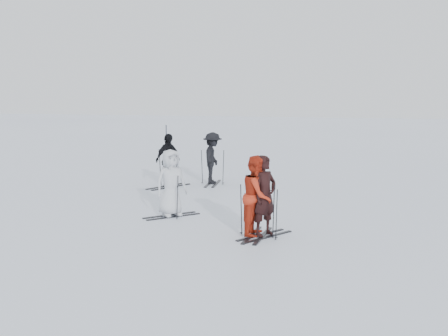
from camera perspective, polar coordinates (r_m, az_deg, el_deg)
name	(u,v)px	position (r m, az deg, el deg)	size (l,w,h in m)	color
ground	(213,209)	(15.32, -1.09, -4.19)	(120.00, 120.00, 0.00)	silver
skier_near_dark	(265,197)	(12.29, 4.16, -2.96)	(0.64, 0.42, 1.76)	black
skier_red	(257,197)	(12.30, 3.41, -2.94)	(0.86, 0.67, 1.76)	#B52A14
skier_grey	(171,184)	(14.32, -5.40, -1.60)	(0.83, 0.54, 1.70)	silver
skier_uphill_left	(168,161)	(18.85, -5.71, 0.73)	(1.04, 0.43, 1.77)	black
skier_uphill_far	(213,159)	(19.38, -1.17, 0.95)	(1.14, 0.66, 1.77)	black
skis_near_dark	(265,211)	(12.35, 4.15, -4.41)	(0.82, 1.54, 1.13)	black
skis_red	(257,210)	(12.36, 3.40, -4.24)	(0.86, 1.63, 1.19)	black
skis_grey	(171,195)	(14.37, -5.38, -2.72)	(0.82, 1.54, 1.13)	black
skis_uphill_left	(168,168)	(18.88, -5.70, 0.03)	(0.95, 1.79, 1.30)	black
skis_uphill_far	(213,167)	(19.41, -1.17, 0.15)	(0.89, 1.68, 1.22)	black
piste_marker	(166,145)	(24.68, -5.88, 2.34)	(0.04, 0.04, 1.77)	black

